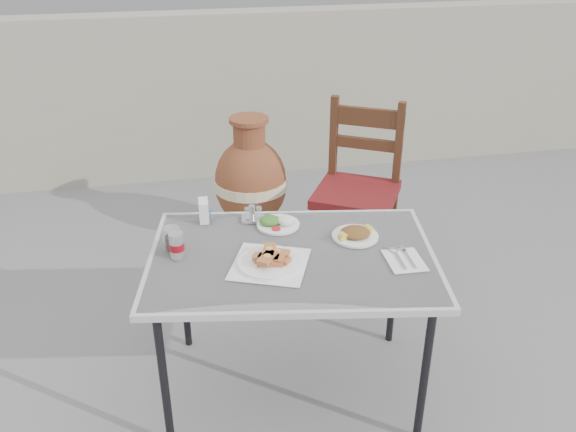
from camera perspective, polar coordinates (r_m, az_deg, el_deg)
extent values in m
plane|color=slate|center=(2.76, 2.03, -15.89)|extent=(80.00, 80.00, 0.00)
cylinder|color=black|center=(2.37, -11.51, -14.99)|extent=(0.03, 0.03, 0.64)
cylinder|color=black|center=(2.40, 12.65, -14.41)|extent=(0.03, 0.03, 0.64)
cylinder|color=black|center=(2.84, -9.73, -6.71)|extent=(0.03, 0.03, 0.64)
cylinder|color=black|center=(2.87, 9.88, -6.34)|extent=(0.03, 0.03, 0.64)
cube|color=white|center=(2.37, 0.40, -3.94)|extent=(1.22, 0.92, 0.03)
cube|color=white|center=(2.36, 0.40, -3.61)|extent=(1.18, 0.88, 0.00)
cube|color=white|center=(2.30, -1.72, -4.52)|extent=(0.36, 0.36, 0.00)
cylinder|color=white|center=(2.29, -1.72, -4.36)|extent=(0.24, 0.24, 0.01)
cylinder|color=white|center=(2.30, -1.72, -4.44)|extent=(0.25, 0.25, 0.00)
cylinder|color=white|center=(2.56, -0.94, -0.81)|extent=(0.18, 0.18, 0.01)
ellipsoid|color=silver|center=(2.55, -0.18, -0.43)|extent=(0.07, 0.07, 0.04)
ellipsoid|color=#315F1B|center=(2.56, -1.70, -0.43)|extent=(0.09, 0.08, 0.04)
cylinder|color=red|center=(2.51, -1.10, -1.20)|extent=(0.04, 0.04, 0.00)
cylinder|color=white|center=(2.49, 6.30, -1.88)|extent=(0.19, 0.19, 0.01)
ellipsoid|color=#266218|center=(2.48, 6.32, -1.53)|extent=(0.12, 0.11, 0.04)
cylinder|color=gold|center=(2.44, 5.15, -1.94)|extent=(0.04, 0.04, 0.03)
cylinder|color=gold|center=(2.51, 7.52, -1.19)|extent=(0.04, 0.04, 0.03)
cylinder|color=silver|center=(2.36, -10.37, -2.72)|extent=(0.06, 0.06, 0.10)
cylinder|color=#A30B17|center=(2.36, -10.36, -2.81)|extent=(0.06, 0.06, 0.03)
cylinder|color=silver|center=(2.33, -10.47, -1.68)|extent=(0.05, 0.05, 0.00)
cylinder|color=white|center=(2.42, -10.78, -2.05)|extent=(0.07, 0.07, 0.09)
cylinder|color=black|center=(2.43, -10.74, -2.43)|extent=(0.06, 0.06, 0.06)
cube|color=white|center=(2.61, -7.89, 0.49)|extent=(0.04, 0.08, 0.10)
cube|color=#184AB5|center=(2.61, -7.36, 0.38)|extent=(0.01, 0.04, 0.05)
cube|color=silver|center=(2.61, -3.32, -0.26)|extent=(0.10, 0.09, 0.01)
cylinder|color=white|center=(2.58, -3.80, 0.18)|extent=(0.02, 0.02, 0.06)
cylinder|color=white|center=(2.58, -2.75, 0.28)|extent=(0.02, 0.02, 0.06)
cylinder|color=silver|center=(2.61, -3.39, 0.51)|extent=(0.03, 0.03, 0.05)
cube|color=white|center=(2.36, 10.85, -4.10)|extent=(0.14, 0.18, 0.00)
cube|color=silver|center=(2.35, 10.42, -4.04)|extent=(0.02, 0.14, 0.00)
ellipsoid|color=silver|center=(2.41, 9.84, -3.06)|extent=(0.03, 0.04, 0.01)
cube|color=silver|center=(2.37, 11.30, -3.95)|extent=(0.01, 0.14, 0.00)
cube|color=silver|center=(2.43, 10.70, -3.01)|extent=(0.02, 0.04, 0.00)
cube|color=#341E0E|center=(3.32, 2.41, -2.74)|extent=(0.05, 0.05, 0.45)
cube|color=#341E0E|center=(3.25, 8.57, -3.73)|extent=(0.05, 0.05, 0.45)
cube|color=#341E0E|center=(3.62, 4.02, 0.00)|extent=(0.05, 0.05, 0.45)
cube|color=#341E0E|center=(3.56, 9.67, -0.85)|extent=(0.05, 0.05, 0.45)
cube|color=maroon|center=(3.32, 6.39, 2.03)|extent=(0.58, 0.58, 0.05)
cube|color=#341E0E|center=(3.43, 4.29, 7.11)|extent=(0.05, 0.05, 0.50)
cube|color=#341E0E|center=(3.37, 10.30, 6.34)|extent=(0.05, 0.05, 0.50)
cube|color=#341E0E|center=(3.34, 7.42, 9.16)|extent=(0.36, 0.23, 0.10)
cube|color=#341E0E|center=(3.39, 7.27, 6.74)|extent=(0.36, 0.23, 0.06)
cylinder|color=brown|center=(3.85, -3.37, -1.29)|extent=(0.34, 0.34, 0.08)
ellipsoid|color=brown|center=(3.71, -3.51, 3.12)|extent=(0.44, 0.44, 0.55)
cylinder|color=beige|center=(3.71, -3.51, 3.12)|extent=(0.45, 0.45, 0.06)
cylinder|color=brown|center=(3.59, -3.65, 7.54)|extent=(0.19, 0.19, 0.17)
cylinder|color=brown|center=(3.56, -3.69, 8.97)|extent=(0.23, 0.23, 0.03)
cube|color=gray|center=(4.66, -5.00, 11.24)|extent=(6.00, 0.25, 1.20)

